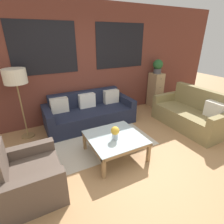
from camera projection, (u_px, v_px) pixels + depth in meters
The scene contains 11 objects.
ground_plane at pixel (142, 169), 2.94m from camera, with size 16.00×16.00×0.00m, color #AD7F51.
wall_back_brick at pixel (87, 64), 4.35m from camera, with size 8.40×0.09×2.80m.
rug at pixel (101, 138), 3.80m from camera, with size 1.98×1.49×0.00m.
couch_dark at pixel (90, 113), 4.34m from camera, with size 2.14×0.88×0.78m.
settee_vintage at pixel (190, 115), 4.20m from camera, with size 0.80×1.70×0.92m.
armchair_corner at pixel (28, 178), 2.38m from camera, with size 0.80×0.89×0.84m.
coffee_table at pixel (115, 139), 3.16m from camera, with size 0.94×0.94×0.39m.
floor_lamp at pixel (15, 79), 3.37m from camera, with size 0.43×0.43×1.48m.
drawer_cabinet at pixel (155, 90), 5.38m from camera, with size 0.33×0.40×1.03m.
potted_plant at pixel (158, 66), 5.09m from camera, with size 0.29×0.29×0.40m.
flower_vase at pixel (115, 132), 3.00m from camera, with size 0.15×0.15×0.24m.
Camera 1 is at (-1.52, -1.81, 2.06)m, focal length 28.00 mm.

